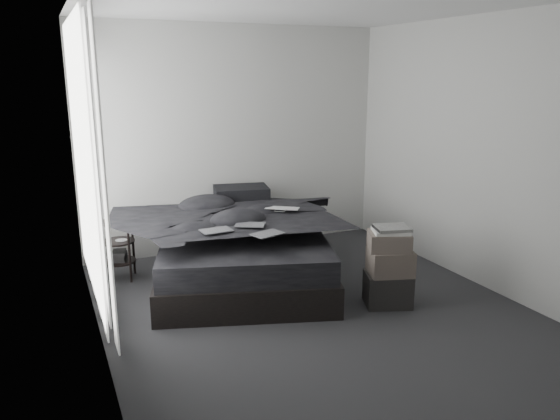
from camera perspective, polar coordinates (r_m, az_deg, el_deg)
name	(u,v)px	position (r m, az deg, el deg)	size (l,w,h in m)	color
floor	(316,312)	(4.93, 3.82, -10.60)	(3.60, 4.20, 0.01)	#2A2A2C
ceiling	(322,1)	(4.51, 4.41, 20.96)	(3.60, 4.20, 0.01)	white
wall_back	(235,139)	(6.45, -4.71, 7.36)	(3.60, 0.01, 2.60)	beige
wall_front	(520,235)	(2.91, 23.82, -2.40)	(3.60, 0.01, 2.60)	beige
wall_left	(91,185)	(4.04, -19.14, 2.45)	(0.01, 4.20, 2.60)	beige
wall_right	(485,155)	(5.61, 20.67, 5.44)	(0.01, 4.20, 2.60)	beige
window_left	(83,160)	(4.92, -19.92, 4.98)	(0.02, 2.00, 2.30)	white
curtain_left	(90,167)	(4.93, -19.27, 4.23)	(0.06, 2.12, 2.48)	white
bed	(243,265)	(5.62, -3.84, -5.79)	(1.62, 2.14, 0.29)	black
mattress	(243,241)	(5.54, -3.89, -3.27)	(1.56, 2.08, 0.23)	black
duvet	(243,220)	(5.42, -3.90, -1.03)	(1.58, 1.83, 0.25)	black
pillow_lower	(235,204)	(6.29, -4.72, 0.61)	(0.64, 0.44, 0.15)	black
pillow_upper	(241,192)	(6.24, -4.07, 1.84)	(0.60, 0.42, 0.13)	black
laptop	(281,203)	(5.52, 0.12, 0.75)	(0.34, 0.22, 0.03)	silver
comic_a	(216,222)	(4.89, -6.70, -1.25)	(0.27, 0.18, 0.01)	black
comic_b	(250,216)	(5.04, -3.16, -0.62)	(0.27, 0.18, 0.01)	black
comic_c	(267,224)	(4.75, -1.32, -1.46)	(0.27, 0.18, 0.01)	black
side_stand	(119,250)	(5.81, -16.48, -4.07)	(0.33, 0.33, 0.60)	black
papers	(117,222)	(5.72, -16.63, -1.17)	(0.23, 0.17, 0.01)	white
floor_books	(171,297)	(5.17, -11.29, -8.90)	(0.12, 0.17, 0.12)	black
box_lower	(388,289)	(5.11, 11.19, -8.09)	(0.40, 0.32, 0.30)	black
box_mid	(390,262)	(5.02, 11.45, -5.34)	(0.38, 0.30, 0.23)	brown
box_upper	(389,241)	(4.96, 11.34, -3.21)	(0.36, 0.29, 0.16)	brown
art_book_white	(391,231)	(4.93, 11.49, -2.16)	(0.31, 0.25, 0.03)	silver
art_book_snake	(392,228)	(4.92, 11.63, -1.86)	(0.30, 0.24, 0.03)	silver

